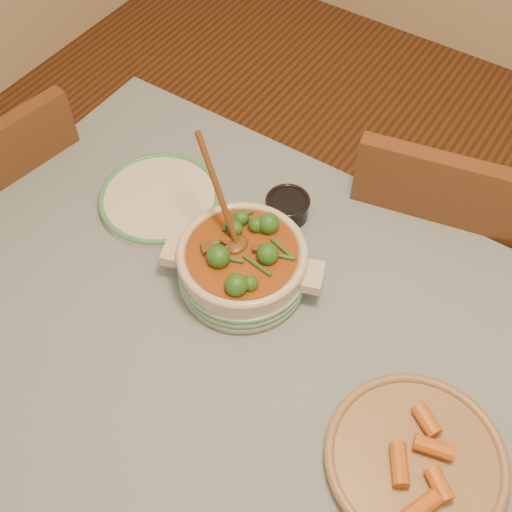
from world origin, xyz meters
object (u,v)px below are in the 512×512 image
Objects in this scene: dining_table at (284,393)px; condiment_bowl at (288,206)px; white_plate at (160,198)px; stew_casserole at (242,263)px; fried_plate at (416,458)px; chair_far at (431,241)px; chair_left at (10,221)px.

condiment_bowl reaches higher than dining_table.
condiment_bowl is (0.27, 0.13, 0.02)m from white_plate.
fried_plate is at bearing -18.02° from stew_casserole.
chair_far reaches higher than chair_left.
condiment_bowl is at bearing 119.04° from chair_left.
chair_left is at bearing 16.74° from chair_far.
stew_casserole is at bearing 103.23° from chair_left.
dining_table is 4.22× the size of fried_plate.
chair_left is (-0.74, -0.27, -0.27)m from condiment_bowl.
dining_table is 0.96m from chair_left.
chair_far reaches higher than fried_plate.
white_plate is 0.55m from chair_left.
chair_left is (-0.95, 0.07, -0.15)m from dining_table.
chair_left reaches higher than dining_table.
stew_casserole reaches higher than chair_left.
dining_table is at bearing 71.20° from chair_far.
condiment_bowl is (-0.21, 0.35, 0.12)m from dining_table.
white_plate is 0.81m from fried_plate.
condiment_bowl is at bearing 143.49° from fried_plate.
chair_left is (-0.76, -0.06, -0.31)m from stew_casserole.
dining_table is 0.54m from white_plate.
white_plate is (-0.29, 0.08, -0.05)m from stew_casserole.
chair_far is at bearing 128.17° from chair_left.
chair_far is (0.55, 0.43, -0.24)m from white_plate.
chair_far is at bearing 38.10° from white_plate.
stew_casserole is 0.82m from chair_left.
white_plate is at bearing 164.59° from stew_casserole.
chair_far is at bearing 63.04° from stew_casserole.
fried_plate is at bearing 95.11° from chair_far.
dining_table is at bearing 175.53° from fried_plate.
stew_casserole is at bearing 145.37° from dining_table.
stew_casserole reaches higher than fried_plate.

